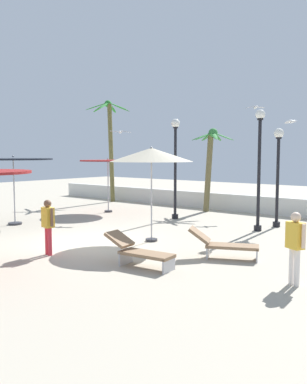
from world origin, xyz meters
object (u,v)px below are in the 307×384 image
(seagull_0, at_px, (121,132))
(patio_umbrella_3, at_px, (108,162))
(guest_0, at_px, (295,241))
(seagull_1, at_px, (291,121))
(palm_tree_0, at_px, (210,159))
(palm_tree_1, at_px, (110,139))
(patio_umbrella_1, at_px, (13,162))
(lounge_chair_1, at_px, (139,251))
(seagull_2, at_px, (255,107))
(lamp_post_0, at_px, (175,157))
(guest_1, at_px, (48,222))
(lamp_post_3, at_px, (278,165))
(patio_umbrella_4, at_px, (151,155))
(lamp_post_1, at_px, (259,159))

(seagull_0, bearing_deg, patio_umbrella_3, 161.84)
(guest_0, bearing_deg, seagull_0, 153.44)
(patio_umbrella_3, xyz_separation_m, seagull_1, (8.28, 1.80, 1.66))
(patio_umbrella_3, relative_size, palm_tree_0, 0.66)
(palm_tree_1, bearing_deg, patio_umbrella_1, -70.94)
(palm_tree_0, height_order, seagull_1, seagull_1)
(lounge_chair_1, xyz_separation_m, seagull_1, (0.63, 8.22, 3.69))
(patio_umbrella_1, height_order, seagull_2, seagull_2)
(palm_tree_1, height_order, guest_0, palm_tree_1)
(lamp_post_0, height_order, lounge_chair_1, lamp_post_0)
(guest_0, xyz_separation_m, guest_1, (-6.33, -1.74, -0.02))
(patio_umbrella_3, bearing_deg, guest_0, -25.66)
(palm_tree_0, relative_size, seagull_2, 5.17)
(lounge_chair_1, bearing_deg, lamp_post_3, 87.13)
(palm_tree_1, relative_size, seagull_1, 7.56)
(palm_tree_1, height_order, seagull_2, palm_tree_1)
(palm_tree_1, distance_m, lounge_chair_1, 14.96)
(palm_tree_1, relative_size, lamp_post_0, 1.38)
(lamp_post_0, distance_m, guest_0, 9.61)
(patio_umbrella_1, height_order, patio_umbrella_4, patio_umbrella_4)
(palm_tree_0, distance_m, seagull_1, 4.92)
(patio_umbrella_3, distance_m, seagull_0, 1.94)
(palm_tree_1, distance_m, guest_0, 17.08)
(lounge_chair_1, bearing_deg, patio_umbrella_4, 123.74)
(palm_tree_0, xyz_separation_m, lamp_post_1, (4.03, -3.18, 0.02))
(seagull_1, bearing_deg, palm_tree_0, 162.57)
(lounge_chair_1, distance_m, guest_0, 3.76)
(lamp_post_3, distance_m, seagull_2, 4.87)
(patio_umbrella_3, bearing_deg, seagull_1, 12.27)
(lamp_post_0, relative_size, lamp_post_3, 1.14)
(lamp_post_0, xyz_separation_m, lamp_post_3, (4.27, 0.86, -0.33))
(lamp_post_1, relative_size, guest_1, 2.84)
(guest_0, relative_size, guest_1, 1.02)
(patio_umbrella_4, xyz_separation_m, guest_1, (-1.06, -3.26, -1.86))
(guest_1, height_order, seagull_2, seagull_2)
(seagull_0, bearing_deg, seagull_1, 17.52)
(palm_tree_0, height_order, guest_1, palm_tree_0)
(seagull_2, bearing_deg, lounge_chair_1, -78.86)
(lounge_chair_1, relative_size, guest_0, 1.19)
(seagull_1, bearing_deg, patio_umbrella_4, -112.39)
(patio_umbrella_1, xyz_separation_m, guest_1, (5.24, -2.23, -1.58))
(patio_umbrella_1, xyz_separation_m, patio_umbrella_3, (0.35, 4.90, -0.08))
(palm_tree_0, bearing_deg, patio_umbrella_1, -117.09)
(lamp_post_0, distance_m, guest_1, 7.82)
(palm_tree_1, xyz_separation_m, lamp_post_3, (11.23, -2.07, -1.36))
(patio_umbrella_3, xyz_separation_m, seagull_0, (1.26, -0.41, 1.41))
(palm_tree_0, relative_size, lamp_post_3, 1.07)
(patio_umbrella_3, relative_size, lamp_post_1, 0.61)
(patio_umbrella_3, height_order, guest_0, patio_umbrella_3)
(seagull_0, bearing_deg, palm_tree_0, 55.00)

